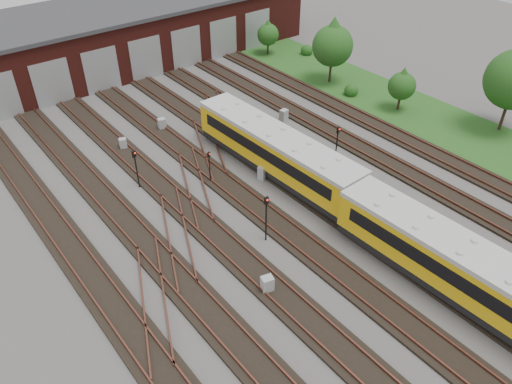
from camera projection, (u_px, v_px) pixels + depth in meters
ground at (373, 267)px, 30.91m from camera, size 120.00×120.00×0.00m
track_network at (364, 262)px, 31.13m from camera, size 30.40×70.00×0.33m
maintenance_shed at (94, 40)px, 54.11m from camera, size 51.00×12.50×6.35m
grass_verge at (425, 117)px, 46.69m from camera, size 8.00×55.00×0.05m
metro_train at (460, 268)px, 28.03m from camera, size 3.32×47.92×3.27m
signal_mast_0 at (266, 213)px, 31.60m from camera, size 0.28×0.26×3.54m
signal_mast_1 at (136, 164)px, 36.50m from camera, size 0.31×0.30×3.21m
signal_mast_2 at (209, 163)px, 37.16m from camera, size 0.24×0.23×2.72m
signal_mast_3 at (337, 139)px, 39.58m from camera, size 0.28×0.27×3.05m
relay_cabinet_0 at (267, 285)px, 28.99m from camera, size 0.80×0.72×1.13m
relay_cabinet_1 at (123, 144)px, 41.83m from camera, size 0.72×0.66×1.00m
relay_cabinet_2 at (263, 172)px, 38.32m from camera, size 0.80×0.72×1.11m
relay_cabinet_3 at (162, 124)px, 44.51m from camera, size 0.73×0.64×1.07m
relay_cabinet_4 at (284, 115)px, 45.76m from camera, size 0.76×0.66×1.13m
tree_0 at (333, 41)px, 50.40m from camera, size 4.17×4.17×6.91m
tree_1 at (268, 32)px, 57.84m from camera, size 2.50×2.50×4.15m
tree_3 at (402, 83)px, 46.30m from camera, size 2.58×2.58×4.28m
bush_1 at (351, 89)px, 50.07m from camera, size 1.40×1.40×1.40m
bush_2 at (307, 49)px, 58.93m from camera, size 1.41×1.41×1.41m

